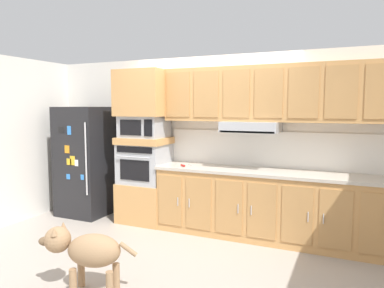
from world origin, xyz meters
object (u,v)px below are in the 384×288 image
at_px(built_in_oven, 145,163).
at_px(screwdriver, 184,165).
at_px(microwave, 144,127).
at_px(dog, 85,250).
at_px(refrigerator, 85,161).

height_order(built_in_oven, screwdriver, built_in_oven).
relative_size(microwave, dog, 0.67).
xyz_separation_m(built_in_oven, dog, (0.60, -2.08, -0.49)).
distance_m(refrigerator, screwdriver, 1.80).
distance_m(screwdriver, dog, 2.02).
bearing_deg(dog, microwave, -89.41).
bearing_deg(built_in_oven, screwdriver, -10.15).
bearing_deg(refrigerator, screwdriver, -1.91).
bearing_deg(screwdriver, microwave, 169.85).
relative_size(built_in_oven, microwave, 1.09).
height_order(refrigerator, built_in_oven, refrigerator).
xyz_separation_m(refrigerator, microwave, (1.09, 0.07, 0.58)).
distance_m(built_in_oven, microwave, 0.56).
relative_size(built_in_oven, screwdriver, 4.15).
bearing_deg(built_in_oven, refrigerator, -176.44).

